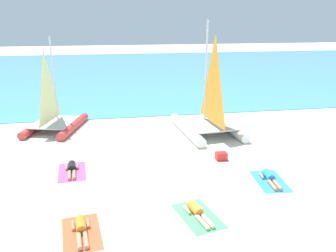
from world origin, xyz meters
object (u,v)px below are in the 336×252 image
(sunbather_leftmost, at_px, (72,168))
(sunbather_center_right, at_px, (197,211))
(towel_center_left, at_px, (82,233))
(cooler_box, at_px, (221,156))
(sunbather_rightmost, at_px, (270,177))
(sailboat_white, at_px, (208,117))
(towel_rightmost, at_px, (270,181))
(sailboat_red, at_px, (54,117))
(towel_leftmost, at_px, (72,172))
(sunbather_center_left, at_px, (81,228))
(towel_center_right, at_px, (198,216))

(sunbather_leftmost, xyz_separation_m, sunbather_center_right, (4.32, -4.06, 0.00))
(towel_center_left, relative_size, cooler_box, 3.80)
(sunbather_center_right, distance_m, sunbather_rightmost, 3.90)
(sunbather_center_right, bearing_deg, cooler_box, 48.87)
(sailboat_white, relative_size, sunbather_center_right, 3.87)
(towel_rightmost, height_order, sunbather_rightmost, sunbather_rightmost)
(sailboat_red, relative_size, sunbather_rightmost, 3.30)
(sailboat_white, distance_m, sunbather_leftmost, 7.98)
(towel_leftmost, xyz_separation_m, sunbather_center_right, (4.32, -4.00, 0.13))
(towel_center_left, distance_m, sunbather_center_right, 3.65)
(sailboat_red, xyz_separation_m, towel_leftmost, (1.48, -5.82, -0.77))
(sunbather_center_left, xyz_separation_m, sunbather_rightmost, (7.06, 2.17, 0.00))
(sunbather_center_left, bearing_deg, sailboat_red, 94.24)
(sunbather_center_left, bearing_deg, sunbather_leftmost, 91.13)
(sunbather_leftmost, distance_m, sunbather_center_right, 5.93)
(towel_leftmost, distance_m, cooler_box, 6.51)
(towel_leftmost, distance_m, sunbather_rightmost, 8.03)
(sunbather_leftmost, height_order, sunbather_center_right, same)
(sunbather_center_left, bearing_deg, towel_center_left, -90.00)
(towel_rightmost, bearing_deg, towel_center_right, -151.14)
(towel_leftmost, xyz_separation_m, towel_rightmost, (7.73, -2.19, 0.00))
(towel_center_left, distance_m, towel_rightmost, 7.37)
(sailboat_red, xyz_separation_m, towel_center_right, (5.81, -9.88, -0.77))
(sunbather_leftmost, bearing_deg, sailboat_white, 23.88)
(sunbather_leftmost, distance_m, towel_center_right, 5.99)
(sunbather_center_right, relative_size, sunbather_rightmost, 0.99)
(sunbather_rightmost, bearing_deg, towel_leftmost, 169.58)
(towel_center_right, bearing_deg, towel_center_left, -175.29)
(towel_rightmost, bearing_deg, sunbather_center_left, -163.36)
(sailboat_red, relative_size, sunbather_center_left, 3.30)
(towel_center_right, xyz_separation_m, cooler_box, (2.17, 4.21, 0.17))
(towel_center_left, bearing_deg, sunbather_rightmost, 17.63)
(towel_center_left, relative_size, towel_rightmost, 1.00)
(sunbather_rightmost, bearing_deg, towel_rightmost, -90.00)
(sunbather_leftmost, height_order, sunbather_center_left, same)
(towel_center_left, xyz_separation_m, towel_rightmost, (7.04, 2.17, 0.00))
(sunbather_center_right, bearing_deg, towel_rightmost, 14.59)
(towel_center_left, bearing_deg, towel_leftmost, 98.99)
(towel_center_right, bearing_deg, cooler_box, 62.72)
(towel_rightmost, bearing_deg, towel_center_left, -162.85)
(sailboat_red, xyz_separation_m, cooler_box, (7.98, -5.67, -0.59))
(sailboat_red, distance_m, towel_rightmost, 12.23)
(sailboat_red, distance_m, towel_leftmost, 6.05)
(towel_center_left, height_order, towel_rightmost, same)
(sunbather_center_right, xyz_separation_m, cooler_box, (2.18, 4.14, 0.05))
(sailboat_white, xyz_separation_m, cooler_box, (-0.47, -3.73, -0.72))
(sailboat_red, bearing_deg, sunbather_center_left, -63.15)
(sailboat_white, xyz_separation_m, towel_center_left, (-6.28, -8.23, -0.89))
(sailboat_red, distance_m, towel_center_right, 11.49)
(cooler_box, bearing_deg, towel_rightmost, -62.15)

